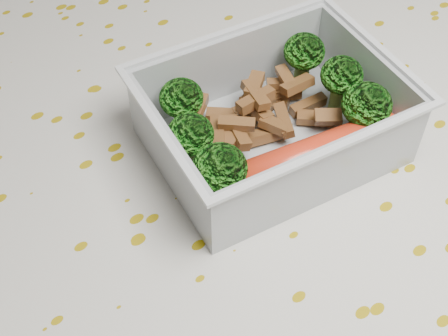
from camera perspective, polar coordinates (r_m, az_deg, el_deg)
dining_table at (r=0.48m, az=-1.29°, el=-8.73°), size 1.40×0.90×0.75m
tablecloth at (r=0.43m, az=-1.41°, el=-5.23°), size 1.46×0.96×0.19m
lunch_container at (r=0.41m, az=4.43°, el=3.87°), size 0.18×0.15×0.06m
broccoli_florets at (r=0.40m, az=4.38°, el=5.35°), size 0.15×0.11×0.05m
meat_pile at (r=0.43m, az=3.09°, el=5.21°), size 0.10×0.08×0.03m
sausage at (r=0.40m, az=7.48°, el=0.98°), size 0.14×0.05×0.02m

